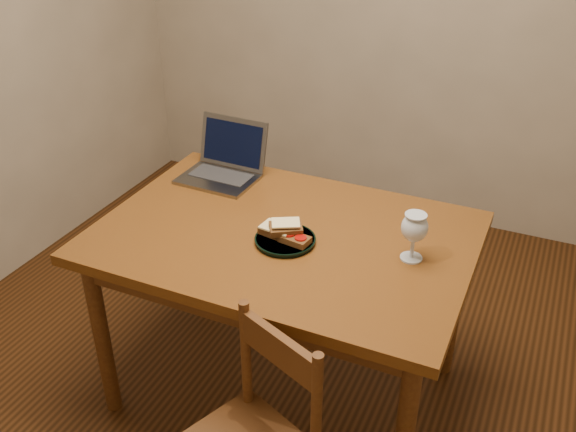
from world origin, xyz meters
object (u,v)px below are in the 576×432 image
at_px(table, 284,253).
at_px(laptop, 225,162).
at_px(milk_glass, 414,237).
at_px(plate, 285,240).

distance_m(table, laptop, 0.54).
relative_size(milk_glass, laptop, 0.55).
distance_m(table, plate, 0.11).
height_order(plate, laptop, laptop).
distance_m(milk_glass, laptop, 0.91).
bearing_deg(table, laptop, 142.38).
height_order(table, plate, plate).
bearing_deg(milk_glass, plate, -168.93).
height_order(plate, milk_glass, milk_glass).
relative_size(table, laptop, 4.21).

